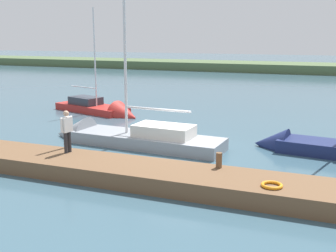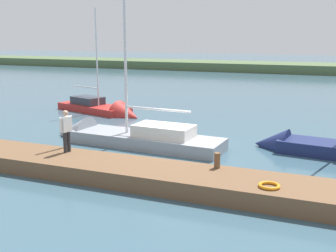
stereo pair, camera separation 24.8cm
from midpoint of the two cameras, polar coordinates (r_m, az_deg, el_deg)
The scene contains 9 objects.
ground_plane at distance 18.63m, azimuth 2.30°, elevation -3.59°, with size 200.00×200.00×0.00m, color #385666.
far_shoreline at distance 62.38m, azimuth 16.71°, elevation 7.04°, with size 180.00×8.00×2.40m, color #4C603D.
dock_pier at distance 14.87m, azimuth -3.20°, elevation -6.51°, with size 25.31×2.25×0.60m, color brown.
mooring_post_near at distance 14.57m, azimuth 7.18°, elevation -4.66°, with size 0.21×0.21×0.53m, color brown.
life_ring_buoy at distance 13.12m, azimuth 14.11°, elevation -7.87°, with size 0.66×0.66×0.10m, color orange.
sailboat_outer_mooring at distance 19.41m, azimuth 21.32°, elevation -2.95°, with size 7.09×2.46×8.53m.
sailboat_inner_slip at distance 20.20m, azimuth -5.82°, elevation -1.79°, with size 8.90×2.52×10.09m.
sailboat_near_dock at distance 28.13m, azimuth -8.25°, elevation 1.97°, with size 7.09×3.80×7.70m.
person_on_dock at distance 16.67m, azimuth -13.25°, elevation -0.31°, with size 0.28×0.63×1.66m.
Camera 2 is at (-6.21, 16.81, 5.07)m, focal length 44.87 mm.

